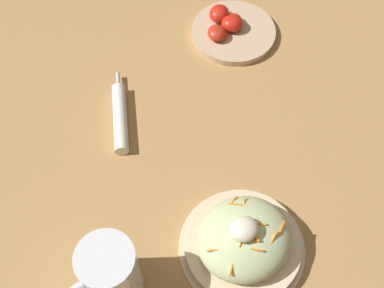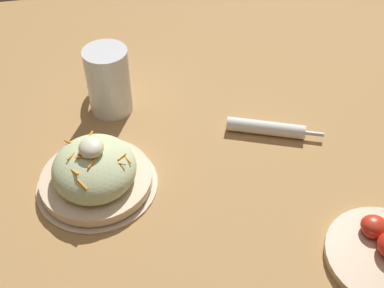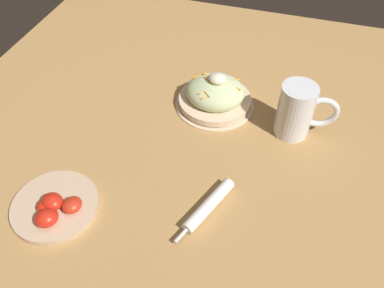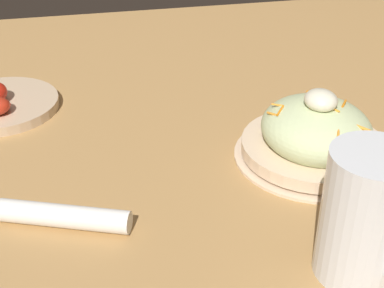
{
  "view_description": "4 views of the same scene",
  "coord_description": "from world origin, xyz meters",
  "views": [
    {
      "loc": [
        -0.19,
        -0.36,
        0.8
      ],
      "look_at": [
        0.02,
        0.03,
        0.05
      ],
      "focal_mm": 45.5,
      "sensor_mm": 36.0,
      "label": 1
    },
    {
      "loc": [
        0.62,
        -0.11,
        0.66
      ],
      "look_at": [
        0.01,
        0.01,
        0.07
      ],
      "focal_mm": 46.33,
      "sensor_mm": 36.0,
      "label": 2
    },
    {
      "loc": [
        -0.17,
        0.64,
        0.71
      ],
      "look_at": [
        0.01,
        0.07,
        0.07
      ],
      "focal_mm": 36.88,
      "sensor_mm": 36.0,
      "label": 3
    },
    {
      "loc": [
        -0.57,
        0.14,
        0.4
      ],
      "look_at": [
        -0.01,
        0.01,
        0.06
      ],
      "focal_mm": 51.71,
      "sensor_mm": 36.0,
      "label": 4
    }
  ],
  "objects": [
    {
      "name": "ground_plane",
      "position": [
        0.0,
        0.0,
        0.0
      ],
      "size": [
        1.43,
        1.43,
        0.0
      ],
      "primitive_type": "plane",
      "color": "#B2844C"
    },
    {
      "name": "salad_plate",
      "position": [
        0.02,
        -0.16,
        0.03
      ],
      "size": [
        0.21,
        0.21,
        0.1
      ],
      "color": "beige",
      "rests_on": "ground_plane"
    },
    {
      "name": "beer_mug",
      "position": [
        -0.2,
        -0.12,
        0.06
      ],
      "size": [
        0.15,
        0.09,
        0.14
      ],
      "color": "white",
      "rests_on": "ground_plane"
    },
    {
      "name": "napkin_roll",
      "position": [
        -0.06,
        0.17,
        0.01
      ],
      "size": [
        0.09,
        0.18,
        0.03
      ],
      "color": "white",
      "rests_on": "ground_plane"
    }
  ]
}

